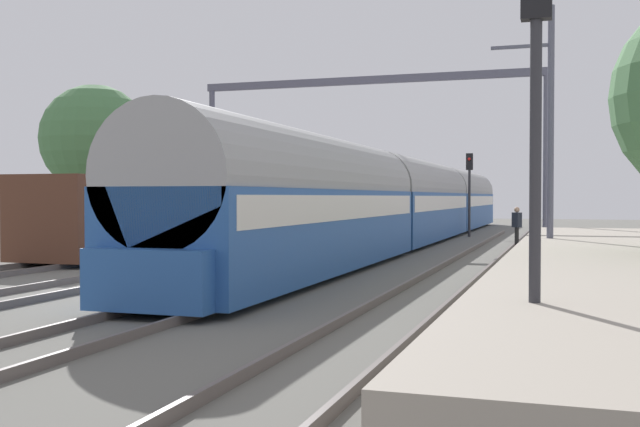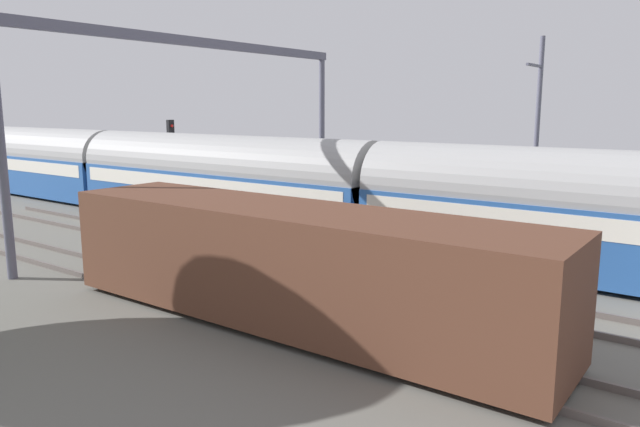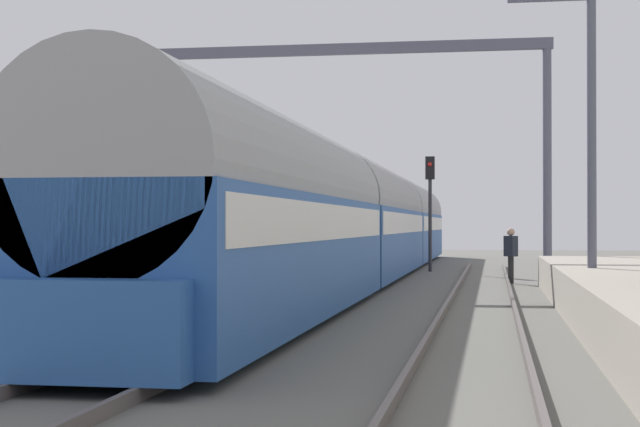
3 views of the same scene
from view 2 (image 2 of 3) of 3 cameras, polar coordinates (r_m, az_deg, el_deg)
name	(u,v)px [view 2 (image 2 of 3)]	position (r m, az deg, el deg)	size (l,w,h in m)	color
passenger_train	(220,179)	(27.30, -9.51, 3.21)	(2.93, 49.20, 3.82)	#28569E
freight_car	(291,265)	(14.39, -2.75, -4.91)	(2.80, 13.00, 2.70)	#563323
person_crossing	(326,192)	(29.61, 0.55, 2.04)	(0.45, 0.46, 1.73)	black
railway_signal_far	(171,150)	(32.53, -13.95, 5.84)	(0.36, 0.30, 4.52)	#2D2D33
catenary_gantry	(203,88)	(24.79, -11.10, 11.59)	(16.64, 0.28, 7.86)	#58586B
catenary_pole_east_mid	(536,132)	(26.50, 19.89, 7.26)	(1.90, 0.20, 8.00)	#58586B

